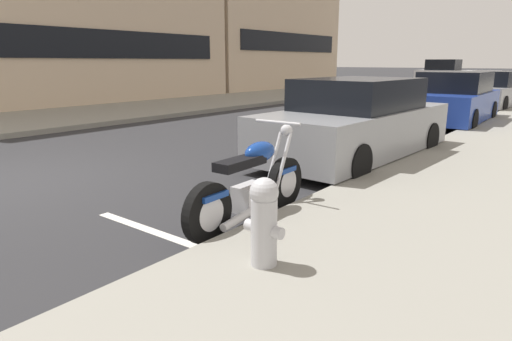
{
  "coord_description": "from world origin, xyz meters",
  "views": [
    {
      "loc": [
        -2.86,
        -6.98,
        1.8
      ],
      "look_at": [
        0.85,
        -4.08,
        0.64
      ],
      "focal_mm": 31.06,
      "sensor_mm": 36.0,
      "label": 1
    }
  ],
  "objects_px": {
    "crossing_truck": "(454,75)",
    "parked_car_far_down_curb": "(489,91)",
    "fire_hydrant": "(264,219)",
    "parked_car_mid_block": "(453,100)",
    "parked_motorcycle": "(252,187)",
    "parked_car_near_corner": "(357,122)"
  },
  "relations": [
    {
      "from": "parked_motorcycle",
      "to": "parked_car_near_corner",
      "type": "bearing_deg",
      "value": 6.52
    },
    {
      "from": "parked_car_far_down_curb",
      "to": "parked_car_mid_block",
      "type": "bearing_deg",
      "value": -174.89
    },
    {
      "from": "parked_car_mid_block",
      "to": "parked_car_far_down_curb",
      "type": "distance_m",
      "value": 5.56
    },
    {
      "from": "parked_motorcycle",
      "to": "fire_hydrant",
      "type": "relative_size",
      "value": 2.76
    },
    {
      "from": "parked_car_far_down_curb",
      "to": "fire_hydrant",
      "type": "relative_size",
      "value": 5.61
    },
    {
      "from": "crossing_truck",
      "to": "parked_car_far_down_curb",
      "type": "bearing_deg",
      "value": 109.36
    },
    {
      "from": "parked_car_mid_block",
      "to": "fire_hydrant",
      "type": "relative_size",
      "value": 5.6
    },
    {
      "from": "parked_motorcycle",
      "to": "parked_car_far_down_curb",
      "type": "bearing_deg",
      "value": 0.42
    },
    {
      "from": "parked_motorcycle",
      "to": "fire_hydrant",
      "type": "xyz_separation_m",
      "value": [
        -1.01,
        -0.93,
        0.11
      ]
    },
    {
      "from": "parked_motorcycle",
      "to": "crossing_truck",
      "type": "xyz_separation_m",
      "value": [
        29.79,
        5.61,
        0.47
      ]
    },
    {
      "from": "parked_motorcycle",
      "to": "parked_car_near_corner",
      "type": "distance_m",
      "value": 3.86
    },
    {
      "from": "parked_car_mid_block",
      "to": "parked_car_far_down_curb",
      "type": "height_order",
      "value": "parked_car_mid_block"
    },
    {
      "from": "parked_car_near_corner",
      "to": "fire_hydrant",
      "type": "distance_m",
      "value": 5.04
    },
    {
      "from": "parked_car_near_corner",
      "to": "parked_car_mid_block",
      "type": "height_order",
      "value": "parked_car_mid_block"
    },
    {
      "from": "parked_car_near_corner",
      "to": "crossing_truck",
      "type": "relative_size",
      "value": 0.87
    },
    {
      "from": "parked_motorcycle",
      "to": "fire_hydrant",
      "type": "bearing_deg",
      "value": -139.1
    },
    {
      "from": "crossing_truck",
      "to": "fire_hydrant",
      "type": "relative_size",
      "value": 7.02
    },
    {
      "from": "crossing_truck",
      "to": "fire_hydrant",
      "type": "bearing_deg",
      "value": 101.9
    },
    {
      "from": "fire_hydrant",
      "to": "parked_car_near_corner",
      "type": "bearing_deg",
      "value": 17.13
    },
    {
      "from": "parked_car_far_down_curb",
      "to": "fire_hydrant",
      "type": "height_order",
      "value": "parked_car_far_down_curb"
    },
    {
      "from": "parked_car_near_corner",
      "to": "fire_hydrant",
      "type": "height_order",
      "value": "parked_car_near_corner"
    },
    {
      "from": "parked_car_far_down_curb",
      "to": "fire_hydrant",
      "type": "bearing_deg",
      "value": -170.86
    }
  ]
}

